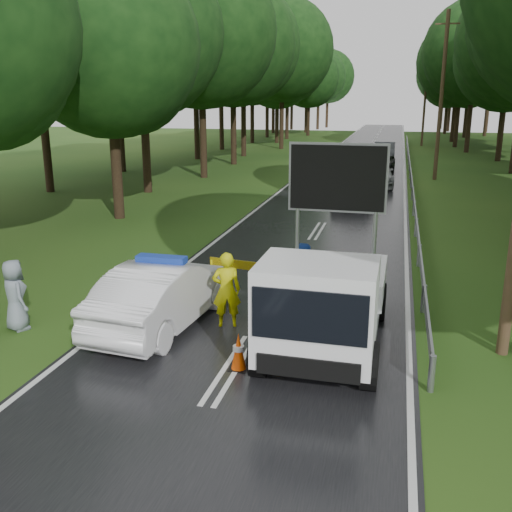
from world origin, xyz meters
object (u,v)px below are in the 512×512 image
(police_sedan, at_px, (163,294))
(queue_car_third, at_px, (378,163))
(officer, at_px, (227,290))
(queue_car_fourth, at_px, (384,152))
(barrier, at_px, (251,271))
(civilian, at_px, (305,281))
(queue_car_first, at_px, (357,187))
(work_truck, at_px, (326,299))
(queue_car_second, at_px, (375,173))

(police_sedan, xyz_separation_m, queue_car_third, (3.64, 28.91, -0.11))
(officer, distance_m, queue_car_fourth, 36.11)
(barrier, xyz_separation_m, civilian, (1.55, -1.00, 0.16))
(queue_car_first, distance_m, queue_car_third, 12.01)
(barrier, distance_m, civilian, 1.85)
(police_sedan, relative_size, queue_car_fourth, 1.02)
(barrier, bearing_deg, work_truck, -40.86)
(queue_car_second, height_order, queue_car_fourth, queue_car_fourth)
(queue_car_fourth, bearing_deg, police_sedan, -97.19)
(police_sedan, relative_size, queue_car_first, 1.03)
(officer, xyz_separation_m, queue_car_second, (2.28, 22.61, -0.14))
(officer, distance_m, queue_car_first, 16.70)
(queue_car_fourth, bearing_deg, work_truck, -91.33)
(officer, relative_size, civilian, 0.98)
(work_truck, height_order, queue_car_first, work_truck)
(police_sedan, xyz_separation_m, barrier, (1.48, 2.30, -0.02))
(queue_car_first, bearing_deg, queue_car_fourth, 93.63)
(barrier, distance_m, queue_car_first, 14.70)
(officer, bearing_deg, barrier, -109.60)
(civilian, bearing_deg, queue_car_third, 78.30)
(queue_car_second, xyz_separation_m, queue_car_fourth, (0.18, 13.41, 0.02))
(civilian, height_order, queue_car_first, civilian)
(queue_car_second, bearing_deg, queue_car_fourth, 84.67)
(work_truck, bearing_deg, barrier, 130.60)
(officer, height_order, civilian, civilian)
(work_truck, bearing_deg, queue_car_third, 90.83)
(barrier, relative_size, queue_car_first, 0.52)
(work_truck, bearing_deg, civilian, 113.11)
(police_sedan, xyz_separation_m, civilian, (3.03, 1.30, 0.14))
(queue_car_fourth, bearing_deg, barrier, -95.13)
(barrier, bearing_deg, civilian, -23.59)
(work_truck, height_order, barrier, work_truck)
(civilian, bearing_deg, barrier, 136.78)
(barrier, xyz_separation_m, queue_car_first, (1.62, 14.61, 0.03))
(queue_car_first, bearing_deg, queue_car_second, 90.25)
(civilian, height_order, queue_car_second, civilian)
(queue_car_third, bearing_deg, queue_car_first, -90.53)
(civilian, distance_m, queue_car_fourth, 35.03)
(queue_car_first, distance_m, queue_car_second, 6.03)
(barrier, relative_size, queue_car_third, 0.50)
(queue_car_second, bearing_deg, queue_car_first, -100.23)
(queue_car_first, height_order, queue_car_second, queue_car_first)
(police_sedan, distance_m, barrier, 2.73)
(barrier, bearing_deg, queue_car_second, 93.07)
(work_truck, height_order, queue_car_third, work_truck)
(barrier, bearing_deg, queue_car_fourth, 95.18)
(police_sedan, distance_m, queue_car_third, 29.14)
(queue_car_second, bearing_deg, barrier, -100.69)
(queue_car_second, height_order, queue_car_third, queue_car_second)
(work_truck, bearing_deg, queue_car_second, 90.75)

